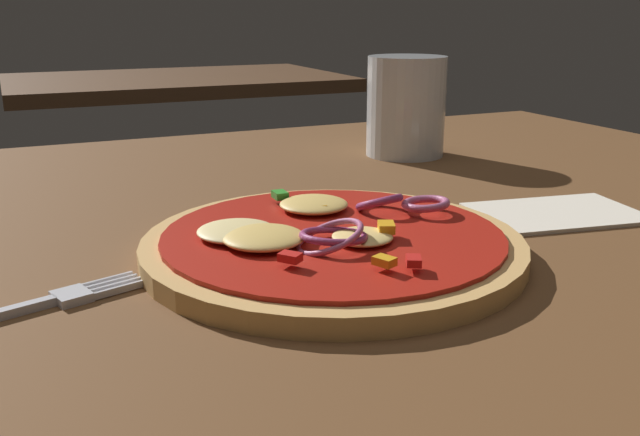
{
  "coord_description": "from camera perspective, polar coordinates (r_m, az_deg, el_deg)",
  "views": [
    {
      "loc": [
        -0.13,
        -0.36,
        0.18
      ],
      "look_at": [
        0.05,
        0.04,
        0.05
      ],
      "focal_mm": 39.47,
      "sensor_mm": 36.0,
      "label": 1
    }
  ],
  "objects": [
    {
      "name": "pizza",
      "position": [
        0.45,
        0.85,
        -2.01
      ],
      "size": [
        0.24,
        0.24,
        0.03
      ],
      "color": "tan",
      "rests_on": "dining_table"
    },
    {
      "name": "fork",
      "position": [
        0.4,
        -23.38,
        -6.93
      ],
      "size": [
        0.15,
        0.06,
        0.01
      ],
      "color": "silver",
      "rests_on": "dining_table"
    },
    {
      "name": "background_table",
      "position": [
        1.69,
        -11.57,
        10.72
      ],
      "size": [
        0.74,
        0.47,
        0.03
      ],
      "color": "#4C301C",
      "rests_on": "ground"
    },
    {
      "name": "napkin",
      "position": [
        0.57,
        18.64,
        0.37
      ],
      "size": [
        0.14,
        0.1,
        0.0
      ],
      "color": "silver",
      "rests_on": "dining_table"
    },
    {
      "name": "beer_glass",
      "position": [
        0.76,
        6.97,
        8.58
      ],
      "size": [
        0.08,
        0.08,
        0.1
      ],
      "color": "silver",
      "rests_on": "dining_table"
    },
    {
      "name": "dining_table",
      "position": [
        0.42,
        -3.57,
        -6.81
      ],
      "size": [
        1.18,
        1.0,
        0.03
      ],
      "color": "brown",
      "rests_on": "ground"
    }
  ]
}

